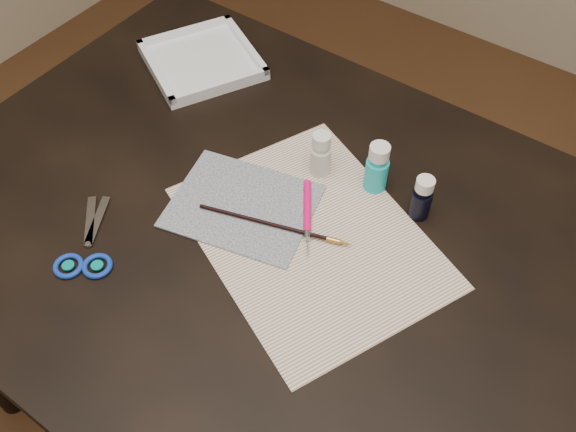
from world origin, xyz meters
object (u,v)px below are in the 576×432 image
Objects in this scene: paint_bottle_cyan at (377,167)px; paint_bottle_navy at (422,198)px; palette_tray at (202,60)px; paper at (311,236)px; canvas at (242,206)px; scissors at (85,236)px; paint_bottle_white at (321,154)px.

paint_bottle_cyan reaches higher than paint_bottle_navy.
palette_tray is at bearing 169.65° from paint_bottle_cyan.
paper is 5.07× the size of paint_bottle_navy.
paint_bottle_cyan reaches higher than palette_tray.
canvas reaches higher than paper.
paint_bottle_navy is at bearing 50.27° from paper.
paper is at bearing -96.69° from scissors.
paper is 0.50m from palette_tray.
palette_tray is at bearing 170.26° from paint_bottle_navy.
paint_bottle_cyan is 1.14× the size of paint_bottle_navy.
paint_bottle_navy is (0.19, 0.02, -0.00)m from paint_bottle_white.
palette_tray reaches higher than canvas.
palette_tray is at bearing 140.10° from canvas.
paint_bottle_white is at bearing -16.79° from palette_tray.
paper is 4.44× the size of paint_bottle_cyan.
scissors is at bearing -73.22° from palette_tray.
paint_bottle_cyan is at bearing -83.94° from scissors.
palette_tray is (-0.14, 0.46, 0.01)m from scissors.
canvas is 0.24m from paint_bottle_cyan.
paint_bottle_navy is (0.12, 0.15, 0.04)m from paper.
scissors reaches higher than paper.
paint_bottle_cyan reaches higher than paper.
paint_bottle_navy is at bearing -9.74° from palette_tray.
scissors is (-0.17, -0.20, 0.00)m from canvas.
scissors is (-0.33, -0.37, -0.04)m from paint_bottle_cyan.
paint_bottle_navy reaches higher than palette_tray.
paint_bottle_navy is at bearing 32.54° from canvas.
canvas is 1.12× the size of palette_tray.
paper is at bearing -62.21° from paint_bottle_white.
paint_bottle_white is at bearing 66.92° from canvas.
paint_bottle_cyan is at bearing 173.34° from paint_bottle_navy.
scissors is at bearing -123.53° from paint_bottle_white.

